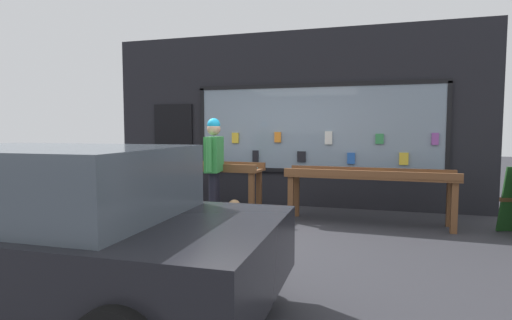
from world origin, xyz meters
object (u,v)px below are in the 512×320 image
object	(u,v)px
display_table_right	(368,180)
small_dog	(238,210)
parked_car	(46,226)
person_browsing	(214,161)
display_table_left	(191,172)

from	to	relation	value
display_table_right	small_dog	bearing A→B (deg)	-158.94
small_dog	parked_car	xyz separation A→B (m)	(-0.59, -3.27, 0.47)
person_browsing	parked_car	size ratio (longest dim) A/B	0.44
display_table_right	small_dog	xyz separation A→B (m)	(-1.99, -0.77, -0.46)
display_table_left	display_table_right	bearing A→B (deg)	0.01
display_table_left	parked_car	world-z (taller)	parked_car
display_table_right	person_browsing	distance (m)	2.57
person_browsing	parked_car	distance (m)	3.55
small_dog	parked_car	bearing A→B (deg)	131.59
person_browsing	display_table_left	bearing A→B (deg)	46.72
person_browsing	small_dog	distance (m)	0.95
display_table_left	parked_car	xyz separation A→B (m)	(0.57, -4.04, -0.03)
person_browsing	display_table_right	bearing A→B (deg)	-84.77
parked_car	display_table_left	bearing A→B (deg)	97.37
parked_car	small_dog	bearing A→B (deg)	79.02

